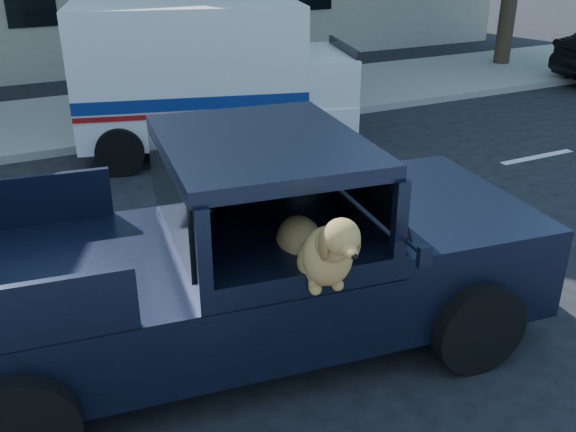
{
  "coord_description": "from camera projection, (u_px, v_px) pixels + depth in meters",
  "views": [
    {
      "loc": [
        -0.73,
        -4.21,
        3.72
      ],
      "look_at": [
        1.54,
        0.32,
        1.42
      ],
      "focal_mm": 40.0,
      "sensor_mm": 36.0,
      "label": 1
    }
  ],
  "objects": [
    {
      "name": "ground",
      "position": [
        138.0,
        423.0,
        5.26
      ],
      "size": [
        120.0,
        120.0,
        0.0
      ],
      "primitive_type": "plane",
      "color": "black",
      "rests_on": "ground"
    },
    {
      "name": "far_sidewalk",
      "position": [
        19.0,
        127.0,
        12.72
      ],
      "size": [
        60.0,
        4.0,
        0.15
      ],
      "primitive_type": "cube",
      "color": "gray",
      "rests_on": "ground"
    },
    {
      "name": "lane_stripes",
      "position": [
        218.0,
        221.0,
        8.84
      ],
      "size": [
        21.6,
        0.14,
        0.01
      ],
      "primitive_type": null,
      "color": "silver",
      "rests_on": "ground"
    },
    {
      "name": "pickup_truck",
      "position": [
        227.0,
        281.0,
        6.0
      ],
      "size": [
        5.94,
        3.27,
        2.04
      ],
      "rotation": [
        0.0,
        0.0,
        -0.13
      ],
      "color": "black",
      "rests_on": "ground"
    },
    {
      "name": "mail_truck",
      "position": [
        208.0,
        88.0,
        11.28
      ],
      "size": [
        5.09,
        3.4,
        2.57
      ],
      "rotation": [
        0.0,
        0.0,
        -0.27
      ],
      "color": "silver",
      "rests_on": "ground"
    }
  ]
}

